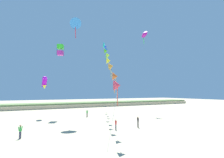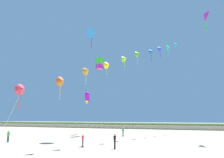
# 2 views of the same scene
# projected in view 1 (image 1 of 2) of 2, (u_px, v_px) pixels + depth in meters

# --- Properties ---
(ground_plane) EXTENTS (240.00, 240.00, 0.00)m
(ground_plane) POSITION_uv_depth(u_px,v_px,m) (148.00, 137.00, 21.36)
(ground_plane) COLOR #C1B28E
(dune_ridge) EXTENTS (120.00, 9.80, 1.71)m
(dune_ridge) POSITION_uv_depth(u_px,v_px,m) (63.00, 105.00, 63.93)
(dune_ridge) COLOR tan
(dune_ridge) RESTS_ON ground
(person_near_left) EXTENTS (0.21, 0.54, 1.54)m
(person_near_left) POSITION_uv_depth(u_px,v_px,m) (116.00, 124.00, 25.63)
(person_near_left) COLOR #474C56
(person_near_left) RESTS_ON ground
(person_near_right) EXTENTS (0.23, 0.59, 1.69)m
(person_near_right) POSITION_uv_depth(u_px,v_px,m) (138.00, 121.00, 27.49)
(person_near_right) COLOR black
(person_near_right) RESTS_ON ground
(person_mid_center) EXTENTS (0.59, 0.23, 1.67)m
(person_mid_center) POSITION_uv_depth(u_px,v_px,m) (87.00, 113.00, 39.14)
(person_mid_center) COLOR #726656
(person_mid_center) RESTS_ON ground
(person_far_left) EXTENTS (0.56, 0.29, 1.65)m
(person_far_left) POSITION_uv_depth(u_px,v_px,m) (20.00, 130.00, 20.87)
(person_far_left) COLOR #282D4C
(person_far_left) RESTS_ON ground
(kite_banner_string) EXTENTS (17.24, 36.45, 21.98)m
(kite_banner_string) POSITION_uv_depth(u_px,v_px,m) (107.00, 54.00, 37.86)
(kite_banner_string) COLOR #DE3650
(large_kite_low_lead) EXTENTS (1.70, 1.70, 2.44)m
(large_kite_low_lead) POSITION_uv_depth(u_px,v_px,m) (60.00, 50.00, 39.59)
(large_kite_low_lead) COLOR #C02FA6
(large_kite_mid_trail) EXTENTS (2.51, 2.10, 4.12)m
(large_kite_mid_trail) POSITION_uv_depth(u_px,v_px,m) (76.00, 23.00, 33.86)
(large_kite_mid_trail) COLOR #2D80DA
(large_kite_high_solo) EXTENTS (1.57, 2.18, 3.84)m
(large_kite_high_solo) POSITION_uv_depth(u_px,v_px,m) (144.00, 34.00, 47.21)
(large_kite_high_solo) COLOR #DD22A9
(large_kite_outer_drift) EXTENTS (1.22, 1.69, 2.76)m
(large_kite_outer_drift) POSITION_uv_depth(u_px,v_px,m) (45.00, 82.00, 37.97)
(large_kite_outer_drift) COLOR #AD0FC7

